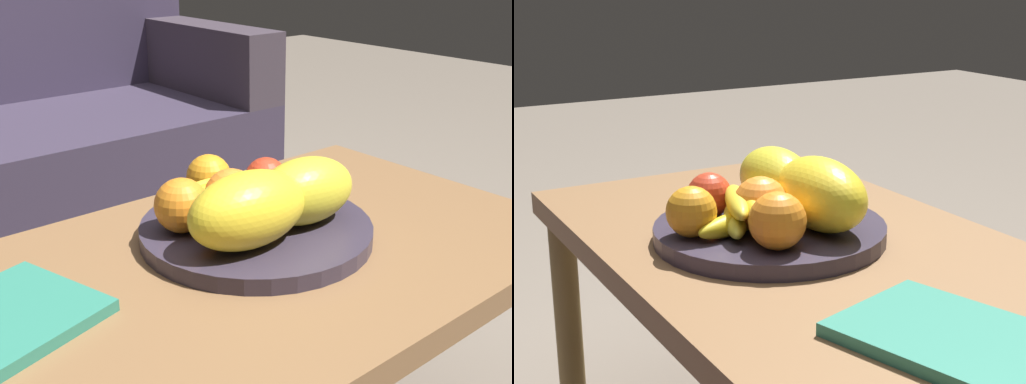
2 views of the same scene
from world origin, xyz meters
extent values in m
cube|color=brown|center=(0.00, 0.00, 0.42)|extent=(1.01, 0.58, 0.04)
cylinder|color=brown|center=(0.47, 0.25, 0.20)|extent=(0.05, 0.05, 0.40)
cube|color=#3B323C|center=(0.72, 1.12, 0.51)|extent=(0.14, 0.70, 0.22)
cylinder|color=#352D3D|center=(0.06, 0.04, 0.45)|extent=(0.36, 0.36, 0.03)
ellipsoid|color=yellow|center=(0.12, -0.01, 0.52)|extent=(0.18, 0.11, 0.10)
ellipsoid|color=yellow|center=(0.00, -0.01, 0.52)|extent=(0.19, 0.11, 0.11)
sphere|color=orange|center=(0.06, 0.17, 0.50)|extent=(0.07, 0.07, 0.07)
sphere|color=orange|center=(0.03, 0.07, 0.51)|extent=(0.08, 0.08, 0.08)
sphere|color=orange|center=(-0.04, 0.09, 0.51)|extent=(0.08, 0.08, 0.08)
sphere|color=red|center=(0.13, 0.10, 0.50)|extent=(0.07, 0.07, 0.07)
ellipsoid|color=gold|center=(0.04, 0.10, 0.48)|extent=(0.08, 0.15, 0.03)
ellipsoid|color=yellow|center=(0.06, 0.10, 0.48)|extent=(0.15, 0.09, 0.03)
ellipsoid|color=yellow|center=(0.05, 0.10, 0.51)|extent=(0.15, 0.09, 0.03)
ellipsoid|color=yellow|center=(0.05, 0.08, 0.51)|extent=(0.15, 0.08, 0.03)
camera|label=1|loc=(-0.52, -0.65, 0.87)|focal=45.07mm
camera|label=2|loc=(-0.95, 0.62, 0.85)|focal=56.55mm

